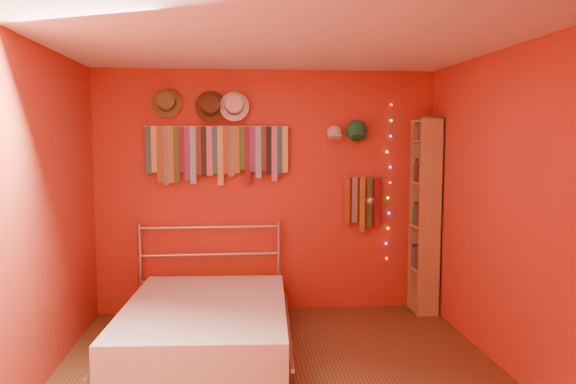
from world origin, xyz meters
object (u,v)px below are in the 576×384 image
object	(u,v)px
tie_rack	(217,151)
bed	(206,325)
bookshelf	(429,215)
reading_lamp	(370,200)

from	to	relation	value
tie_rack	bed	world-z (taller)	tie_rack
bookshelf	tie_rack	bearing A→B (deg)	175.92
reading_lamp	tie_rack	bearing A→B (deg)	173.45
reading_lamp	bed	distance (m)	2.07
bookshelf	reading_lamp	bearing A→B (deg)	-178.03
tie_rack	bed	xyz separation A→B (m)	(-0.08, -1.03, -1.45)
tie_rack	bookshelf	world-z (taller)	bookshelf
reading_lamp	bookshelf	size ratio (longest dim) A/B	0.16
tie_rack	bookshelf	xyz separation A→B (m)	(2.17, -0.15, -0.66)
reading_lamp	bookshelf	xyz separation A→B (m)	(0.63, 0.02, -0.16)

